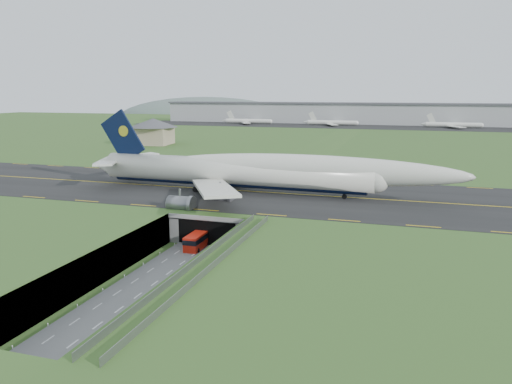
% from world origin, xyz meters
% --- Properties ---
extents(ground, '(900.00, 900.00, 0.00)m').
position_xyz_m(ground, '(0.00, 0.00, 0.00)').
color(ground, '#335622').
rests_on(ground, ground).
extents(airfield_deck, '(800.00, 800.00, 6.00)m').
position_xyz_m(airfield_deck, '(0.00, 0.00, 3.00)').
color(airfield_deck, gray).
rests_on(airfield_deck, ground).
extents(trench_road, '(12.00, 75.00, 0.20)m').
position_xyz_m(trench_road, '(0.00, -7.50, 0.10)').
color(trench_road, slate).
rests_on(trench_road, ground).
extents(taxiway, '(800.00, 44.00, 0.18)m').
position_xyz_m(taxiway, '(0.00, 33.00, 6.09)').
color(taxiway, black).
rests_on(taxiway, airfield_deck).
extents(tunnel_portal, '(17.00, 22.30, 6.00)m').
position_xyz_m(tunnel_portal, '(0.00, 16.71, 3.33)').
color(tunnel_portal, gray).
rests_on(tunnel_portal, ground).
extents(guideway, '(3.00, 53.00, 7.05)m').
position_xyz_m(guideway, '(11.00, -19.11, 5.32)').
color(guideway, '#A8A8A3').
rests_on(guideway, ground).
extents(jumbo_jet, '(92.97, 60.12, 19.89)m').
position_xyz_m(jumbo_jet, '(3.51, 31.33, 11.35)').
color(jumbo_jet, silver).
rests_on(jumbo_jet, ground).
extents(shuttle_tram, '(2.85, 7.23, 2.95)m').
position_xyz_m(shuttle_tram, '(-1.02, 5.56, 1.63)').
color(shuttle_tram, red).
rests_on(shuttle_tram, ground).
extents(service_building, '(23.89, 23.89, 11.81)m').
position_xyz_m(service_building, '(-74.37, 123.26, 13.00)').
color(service_building, tan).
rests_on(service_building, ground).
extents(cargo_terminal, '(320.00, 67.00, 15.60)m').
position_xyz_m(cargo_terminal, '(-0.11, 299.41, 13.96)').
color(cargo_terminal, '#B2B2B2').
rests_on(cargo_terminal, ground).
extents(distant_hills, '(700.00, 91.00, 60.00)m').
position_xyz_m(distant_hills, '(64.38, 430.00, -4.00)').
color(distant_hills, slate).
rests_on(distant_hills, ground).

